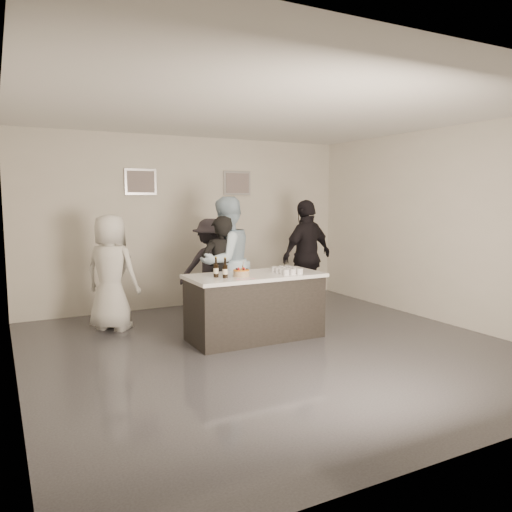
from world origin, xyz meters
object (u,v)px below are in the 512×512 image
person_guest_right (307,256)px  person_main_blue (226,262)px  person_main_black (221,273)px  person_guest_back (210,266)px  person_guest_left (111,272)px  beer_bottle_a (216,267)px  beer_bottle_b (225,268)px  bar_counter (255,306)px  cake (241,273)px

person_guest_right → person_main_blue: bearing=-9.6°
person_main_black → person_guest_back: (0.25, 1.00, -0.04)m
person_main_blue → person_guest_left: bearing=-40.8°
person_main_blue → person_guest_back: bearing=-119.7°
person_main_blue → person_guest_back: size_ratio=1.23×
person_guest_right → beer_bottle_a: bearing=10.4°
beer_bottle_b → bar_counter: bearing=13.7°
person_main_blue → person_guest_back: 0.89m
beer_bottle_a → person_main_black: bearing=61.8°
beer_bottle_b → person_main_black: size_ratio=0.16×
person_guest_left → beer_bottle_a: bearing=172.4°
cake → person_guest_back: size_ratio=0.14×
person_guest_left → person_guest_back: size_ratio=1.07×
bar_counter → person_guest_right: bearing=33.7°
person_main_blue → person_guest_back: (0.11, 0.87, -0.18)m
bar_counter → person_guest_back: (0.06, 1.72, 0.34)m
person_main_blue → cake: bearing=56.0°
cake → person_main_blue: 0.97m
person_main_black → person_guest_right: (1.71, 0.30, 0.11)m
person_main_black → beer_bottle_a: bearing=61.0°
person_main_black → person_main_blue: size_ratio=0.86×
person_main_black → person_guest_left: size_ratio=0.98×
cake → beer_bottle_a: beer_bottle_a is taller
bar_counter → person_guest_left: person_guest_left is taller
bar_counter → person_guest_left: (-1.65, 1.38, 0.40)m
person_guest_left → person_guest_back: person_guest_left is taller
person_main_black → person_guest_left: 1.60m
bar_counter → person_main_black: size_ratio=1.11×
person_guest_right → person_guest_back: person_guest_right is taller
beer_bottle_b → person_guest_right: (2.02, 1.14, -0.08)m
cake → person_main_blue: bearing=78.3°
beer_bottle_a → person_guest_right: 2.33m
person_main_blue → beer_bottle_b: bearing=43.2°
person_main_blue → bar_counter: bearing=71.4°
bar_counter → person_guest_right: 1.89m
person_guest_left → person_guest_right: (3.17, -0.37, 0.10)m
beer_bottle_b → person_guest_left: person_guest_left is taller
beer_bottle_b → cake: bearing=6.9°
beer_bottle_a → person_guest_back: size_ratio=0.16×
person_guest_left → person_guest_back: 1.74m
cake → beer_bottle_b: 0.27m
beer_bottle_a → beer_bottle_b: 0.14m
beer_bottle_b → person_main_blue: (0.44, 0.97, -0.05)m
bar_counter → person_guest_right: person_guest_right is taller
bar_counter → person_guest_back: 1.76m
beer_bottle_a → person_guest_right: bearing=25.9°
person_main_black → person_guest_right: bearing=-170.9°
bar_counter → beer_bottle_a: size_ratio=7.15×
bar_counter → beer_bottle_a: (-0.58, -0.00, 0.58)m
person_guest_left → person_guest_back: bearing=-124.0°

